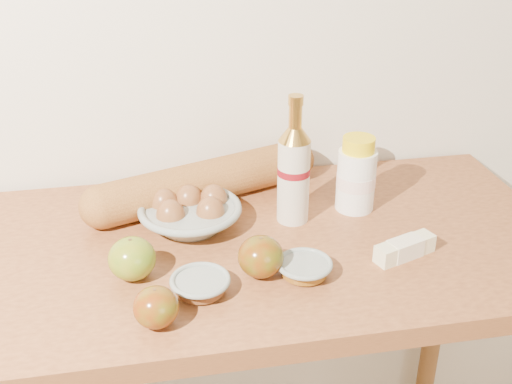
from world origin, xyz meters
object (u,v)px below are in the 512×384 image
Objects in this scene: bourbon_bottle at (294,172)px; table at (253,293)px; cream_bottle at (356,176)px; baguette at (205,182)px; egg_bowl at (190,212)px.

table is at bearing -167.12° from bourbon_bottle.
table is 7.59× the size of cream_bottle.
cream_bottle reaches higher than baguette.
cream_bottle is at bearing 1.62° from egg_bowl.
bourbon_bottle reaches higher than baguette.
baguette is (-0.07, 0.18, 0.17)m from table.
bourbon_bottle is (0.09, 0.07, 0.23)m from table.
baguette is (-0.30, 0.09, -0.03)m from cream_bottle.
egg_bowl is at bearing -131.67° from baguette.
egg_bowl is 0.39× the size of baguette.
egg_bowl is (-0.20, 0.01, -0.08)m from bourbon_bottle.
bourbon_bottle is 1.66× the size of cream_bottle.
egg_bowl is (-0.34, -0.01, -0.04)m from cream_bottle.
bourbon_bottle is at bearing 35.59° from table.
baguette is at bearing 153.19° from cream_bottle.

